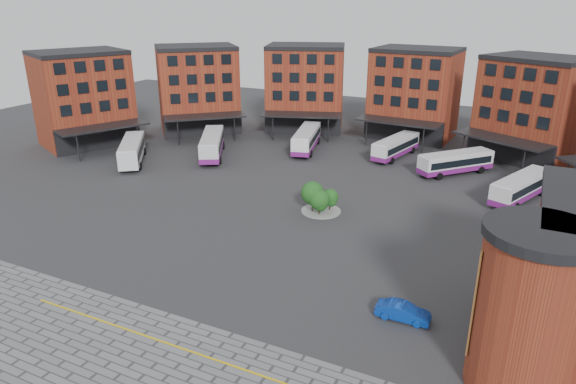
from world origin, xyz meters
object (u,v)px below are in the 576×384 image
at_px(bus_a, 132,149).
at_px(bus_b, 212,144).
at_px(tree_island, 319,198).
at_px(bus_d, 396,146).
at_px(bus_f, 521,187).
at_px(bus_e, 456,162).
at_px(bus_c, 307,139).
at_px(blue_car, 403,312).

height_order(bus_a, bus_b, bus_b).
height_order(tree_island, bus_b, tree_island).
relative_size(bus_d, bus_f, 1.00).
height_order(tree_island, bus_e, tree_island).
distance_m(tree_island, bus_d, 24.46).
distance_m(bus_c, bus_e, 22.59).
distance_m(bus_b, bus_c, 14.46).
bearing_deg(tree_island, bus_b, 150.07).
bearing_deg(bus_c, blue_car, -71.07).
distance_m(tree_island, bus_c, 24.73).
bearing_deg(tree_island, bus_e, 60.76).
height_order(bus_c, bus_e, bus_c).
height_order(bus_f, blue_car, bus_f).
bearing_deg(bus_b, bus_c, 10.12).
bearing_deg(bus_f, bus_a, -148.65).
relative_size(bus_a, bus_f, 1.00).
bearing_deg(bus_e, blue_car, -45.06).
bearing_deg(bus_b, bus_a, -168.28).
xyz_separation_m(bus_b, bus_d, (24.56, 11.47, -0.21)).
height_order(bus_c, bus_d, bus_c).
xyz_separation_m(bus_b, bus_e, (33.71, 7.32, -0.20)).
height_order(bus_b, bus_c, bus_b).
distance_m(bus_a, bus_c, 25.83).
xyz_separation_m(bus_a, blue_car, (44.26, -21.11, -1.27)).
relative_size(tree_island, blue_car, 1.11).
distance_m(tree_island, bus_f, 23.97).
relative_size(bus_a, bus_b, 0.92).
bearing_deg(bus_d, bus_f, -18.97).
relative_size(bus_f, blue_car, 2.73).
relative_size(bus_e, blue_car, 2.41).
distance_m(bus_e, blue_car, 35.94).
distance_m(bus_d, bus_f, 20.47).
height_order(bus_a, bus_c, bus_c).
distance_m(bus_a, bus_e, 44.82).
xyz_separation_m(bus_f, blue_car, (-6.39, -29.39, -0.98)).
height_order(tree_island, bus_d, tree_island).
bearing_deg(bus_e, bus_a, -118.92).
xyz_separation_m(bus_a, bus_d, (33.16, 18.92, -0.30)).
bearing_deg(bus_b, blue_car, -67.85).
relative_size(bus_a, blue_car, 2.72).
relative_size(bus_a, bus_e, 1.13).
bearing_deg(bus_e, bus_c, -142.81).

